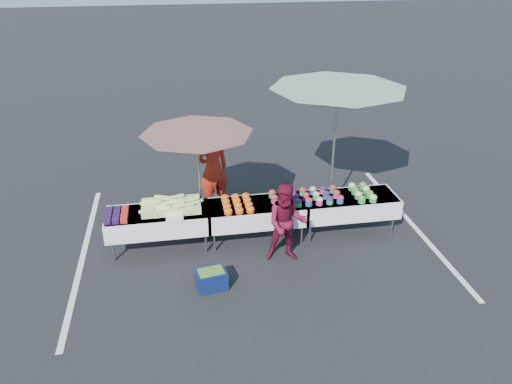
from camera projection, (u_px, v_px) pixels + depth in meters
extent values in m
plane|color=black|center=(256.00, 238.00, 9.58)|extent=(80.00, 80.00, 0.00)
cube|color=silver|center=(83.00, 254.00, 9.09)|extent=(0.10, 5.00, 0.00)
cube|color=silver|center=(412.00, 224.00, 10.06)|extent=(0.10, 5.00, 0.00)
cube|color=white|center=(158.00, 213.00, 8.98)|extent=(1.80, 0.75, 0.04)
cube|color=white|center=(158.00, 221.00, 9.05)|extent=(1.86, 0.81, 0.36)
cylinder|color=slate|center=(113.00, 251.00, 8.83)|extent=(0.04, 0.04, 0.39)
cylinder|color=slate|center=(116.00, 234.00, 9.35)|extent=(0.04, 0.04, 0.39)
cylinder|color=slate|center=(206.00, 243.00, 9.08)|extent=(0.04, 0.04, 0.39)
cylinder|color=slate|center=(203.00, 226.00, 9.60)|extent=(0.04, 0.04, 0.39)
cube|color=white|center=(256.00, 205.00, 9.25)|extent=(1.80, 0.75, 0.04)
cube|color=white|center=(256.00, 212.00, 9.32)|extent=(1.86, 0.81, 0.36)
cylinder|color=slate|center=(215.00, 242.00, 9.11)|extent=(0.04, 0.04, 0.39)
cylinder|color=slate|center=(212.00, 226.00, 9.63)|extent=(0.04, 0.04, 0.39)
cylinder|color=slate|center=(302.00, 234.00, 9.36)|extent=(0.04, 0.04, 0.39)
cylinder|color=slate|center=(294.00, 218.00, 9.87)|extent=(0.04, 0.04, 0.39)
cube|color=white|center=(349.00, 197.00, 9.52)|extent=(1.80, 0.75, 0.04)
cube|color=white|center=(348.00, 205.00, 9.59)|extent=(1.86, 0.81, 0.36)
cylinder|color=slate|center=(310.00, 233.00, 9.38)|extent=(0.04, 0.04, 0.39)
cylinder|color=slate|center=(302.00, 218.00, 9.90)|extent=(0.04, 0.04, 0.39)
cylinder|color=slate|center=(392.00, 226.00, 9.63)|extent=(0.04, 0.04, 0.39)
cylinder|color=slate|center=(380.00, 211.00, 10.15)|extent=(0.04, 0.04, 0.39)
cube|color=black|center=(107.00, 222.00, 8.58)|extent=(0.12, 0.12, 0.08)
cube|color=black|center=(108.00, 218.00, 8.71)|extent=(0.12, 0.12, 0.08)
cube|color=black|center=(109.00, 214.00, 8.83)|extent=(0.12, 0.12, 0.08)
cube|color=black|center=(109.00, 210.00, 8.95)|extent=(0.12, 0.12, 0.08)
cube|color=black|center=(116.00, 221.00, 8.61)|extent=(0.12, 0.12, 0.08)
cube|color=black|center=(116.00, 217.00, 8.73)|extent=(0.12, 0.12, 0.08)
cube|color=black|center=(117.00, 213.00, 8.85)|extent=(0.12, 0.12, 0.08)
cube|color=black|center=(117.00, 209.00, 8.97)|extent=(0.12, 0.12, 0.08)
cube|color=#A21F11|center=(124.00, 220.00, 8.63)|extent=(0.12, 0.12, 0.08)
cube|color=#A21F11|center=(124.00, 216.00, 8.75)|extent=(0.12, 0.12, 0.08)
cube|color=#A21F11|center=(125.00, 212.00, 8.87)|extent=(0.12, 0.12, 0.08)
cube|color=#A21F11|center=(125.00, 209.00, 9.00)|extent=(0.12, 0.12, 0.08)
cube|color=#B2E374|center=(171.00, 206.00, 9.02)|extent=(1.05, 0.55, 0.14)
cylinder|color=#B2E374|center=(188.00, 199.00, 9.18)|extent=(0.27, 0.09, 0.10)
cylinder|color=#B2E374|center=(149.00, 202.00, 8.95)|extent=(0.27, 0.14, 0.07)
cylinder|color=#B2E374|center=(177.00, 201.00, 8.87)|extent=(0.27, 0.14, 0.09)
cylinder|color=#B2E374|center=(147.00, 205.00, 8.96)|extent=(0.27, 0.15, 0.10)
cylinder|color=#B2E374|center=(161.00, 204.00, 8.90)|extent=(0.27, 0.15, 0.08)
cylinder|color=#B2E374|center=(169.00, 199.00, 8.99)|extent=(0.27, 0.10, 0.10)
cylinder|color=#B2E374|center=(169.00, 203.00, 8.88)|extent=(0.27, 0.07, 0.08)
cylinder|color=#B2E374|center=(164.00, 208.00, 8.80)|extent=(0.27, 0.14, 0.09)
cylinder|color=#B2E374|center=(162.00, 197.00, 9.12)|extent=(0.27, 0.12, 0.08)
cylinder|color=#B2E374|center=(196.00, 199.00, 9.15)|extent=(0.27, 0.16, 0.08)
cylinder|color=#B2E374|center=(153.00, 204.00, 8.89)|extent=(0.27, 0.11, 0.07)
cylinder|color=#B2E374|center=(166.00, 211.00, 8.78)|extent=(0.27, 0.10, 0.07)
cylinder|color=#B2E374|center=(177.00, 197.00, 9.11)|extent=(0.27, 0.12, 0.08)
cylinder|color=#B2E374|center=(146.00, 210.00, 8.72)|extent=(0.27, 0.15, 0.08)
cylinder|color=#B2E374|center=(151.00, 201.00, 8.94)|extent=(0.27, 0.10, 0.08)
cylinder|color=#B2E374|center=(183.00, 203.00, 8.97)|extent=(0.27, 0.16, 0.10)
cylinder|color=#B2E374|center=(155.00, 202.00, 8.85)|extent=(0.27, 0.12, 0.09)
cylinder|color=#B2E374|center=(186.00, 205.00, 8.80)|extent=(0.27, 0.09, 0.07)
cylinder|color=#B2E374|center=(190.00, 207.00, 8.86)|extent=(0.27, 0.10, 0.09)
cylinder|color=#B2E374|center=(185.00, 206.00, 8.91)|extent=(0.27, 0.12, 0.09)
cylinder|color=#B2E374|center=(176.00, 198.00, 9.22)|extent=(0.27, 0.10, 0.08)
cylinder|color=#B2E374|center=(192.00, 200.00, 9.01)|extent=(0.27, 0.14, 0.10)
cylinder|color=#B2E374|center=(188.00, 198.00, 9.23)|extent=(0.27, 0.12, 0.07)
cube|color=white|center=(175.00, 218.00, 8.74)|extent=(0.30, 0.25, 0.05)
cylinder|color=red|center=(228.00, 213.00, 8.90)|extent=(0.15, 0.15, 0.05)
ellipsoid|color=#C16D0B|center=(228.00, 211.00, 8.88)|extent=(0.15, 0.15, 0.08)
cylinder|color=red|center=(227.00, 208.00, 9.06)|extent=(0.15, 0.15, 0.05)
ellipsoid|color=#C16D0B|center=(227.00, 206.00, 9.04)|extent=(0.15, 0.15, 0.08)
cylinder|color=red|center=(226.00, 203.00, 9.22)|extent=(0.15, 0.15, 0.05)
ellipsoid|color=#C16D0B|center=(226.00, 201.00, 9.20)|extent=(0.15, 0.15, 0.08)
cylinder|color=red|center=(225.00, 199.00, 9.37)|extent=(0.15, 0.15, 0.05)
ellipsoid|color=#C16D0B|center=(225.00, 197.00, 9.36)|extent=(0.15, 0.15, 0.08)
cylinder|color=red|center=(239.00, 212.00, 8.93)|extent=(0.15, 0.15, 0.05)
ellipsoid|color=#C16D0B|center=(239.00, 210.00, 8.91)|extent=(0.15, 0.15, 0.08)
cylinder|color=red|center=(238.00, 207.00, 9.09)|extent=(0.15, 0.15, 0.05)
ellipsoid|color=#C16D0B|center=(238.00, 205.00, 9.07)|extent=(0.15, 0.15, 0.08)
cylinder|color=red|center=(237.00, 202.00, 9.25)|extent=(0.15, 0.15, 0.05)
ellipsoid|color=#C16D0B|center=(237.00, 200.00, 9.23)|extent=(0.15, 0.15, 0.08)
cylinder|color=red|center=(235.00, 198.00, 9.41)|extent=(0.15, 0.15, 0.05)
ellipsoid|color=#C16D0B|center=(235.00, 196.00, 9.39)|extent=(0.15, 0.15, 0.08)
cylinder|color=red|center=(250.00, 211.00, 8.96)|extent=(0.15, 0.15, 0.05)
ellipsoid|color=#C16D0B|center=(250.00, 209.00, 8.94)|extent=(0.15, 0.15, 0.08)
cylinder|color=red|center=(249.00, 206.00, 9.12)|extent=(0.15, 0.15, 0.05)
ellipsoid|color=#C16D0B|center=(249.00, 204.00, 9.10)|extent=(0.15, 0.15, 0.08)
cylinder|color=red|center=(247.00, 201.00, 9.28)|extent=(0.15, 0.15, 0.05)
ellipsoid|color=#C16D0B|center=(247.00, 200.00, 9.26)|extent=(0.15, 0.15, 0.08)
cylinder|color=red|center=(246.00, 197.00, 9.44)|extent=(0.15, 0.15, 0.05)
ellipsoid|color=#C16D0B|center=(246.00, 195.00, 9.42)|extent=(0.15, 0.15, 0.08)
cylinder|color=#22409F|center=(277.00, 206.00, 9.08)|extent=(0.13, 0.13, 0.10)
ellipsoid|color=maroon|center=(277.00, 203.00, 9.05)|extent=(0.14, 0.14, 0.10)
cylinder|color=#C2297F|center=(275.00, 200.00, 9.27)|extent=(0.13, 0.13, 0.10)
ellipsoid|color=maroon|center=(275.00, 197.00, 9.24)|extent=(0.14, 0.14, 0.10)
cylinder|color=#21874D|center=(272.00, 195.00, 9.46)|extent=(0.13, 0.13, 0.10)
ellipsoid|color=maroon|center=(272.00, 192.00, 9.44)|extent=(0.14, 0.14, 0.10)
cylinder|color=#C2297F|center=(288.00, 205.00, 9.11)|extent=(0.13, 0.13, 0.10)
ellipsoid|color=tan|center=(288.00, 202.00, 9.08)|extent=(0.14, 0.14, 0.10)
cylinder|color=#21874D|center=(285.00, 199.00, 9.30)|extent=(0.13, 0.13, 0.10)
ellipsoid|color=tan|center=(285.00, 196.00, 9.27)|extent=(0.14, 0.14, 0.10)
cylinder|color=#22409F|center=(282.00, 194.00, 9.49)|extent=(0.13, 0.13, 0.10)
ellipsoid|color=tan|center=(283.00, 191.00, 9.47)|extent=(0.14, 0.14, 0.10)
cylinder|color=#21874D|center=(298.00, 204.00, 9.14)|extent=(0.13, 0.13, 0.10)
ellipsoid|color=#2C1433|center=(298.00, 201.00, 9.11)|extent=(0.14, 0.14, 0.10)
cylinder|color=#22409F|center=(295.00, 198.00, 9.33)|extent=(0.13, 0.13, 0.10)
ellipsoid|color=#2C1433|center=(296.00, 196.00, 9.30)|extent=(0.14, 0.14, 0.10)
cylinder|color=#C2297F|center=(293.00, 193.00, 9.53)|extent=(0.13, 0.13, 0.10)
ellipsoid|color=#2C1433|center=(293.00, 190.00, 9.50)|extent=(0.14, 0.14, 0.10)
cylinder|color=#22409F|center=(309.00, 203.00, 9.17)|extent=(0.13, 0.13, 0.10)
ellipsoid|color=maroon|center=(309.00, 200.00, 9.14)|extent=(0.14, 0.14, 0.10)
cylinder|color=#C2297F|center=(306.00, 198.00, 9.36)|extent=(0.13, 0.13, 0.10)
ellipsoid|color=maroon|center=(306.00, 195.00, 9.33)|extent=(0.14, 0.14, 0.10)
cylinder|color=#21874D|center=(303.00, 192.00, 9.56)|extent=(0.13, 0.13, 0.10)
ellipsoid|color=maroon|center=(303.00, 190.00, 9.53)|extent=(0.14, 0.14, 0.10)
cylinder|color=#C2297F|center=(319.00, 202.00, 9.20)|extent=(0.13, 0.13, 0.10)
ellipsoid|color=tan|center=(320.00, 199.00, 9.17)|extent=(0.14, 0.14, 0.10)
cylinder|color=#21874D|center=(316.00, 197.00, 9.39)|extent=(0.13, 0.13, 0.10)
ellipsoid|color=tan|center=(316.00, 194.00, 9.37)|extent=(0.14, 0.14, 0.10)
cylinder|color=#22409F|center=(313.00, 192.00, 9.59)|extent=(0.13, 0.13, 0.10)
ellipsoid|color=tan|center=(313.00, 189.00, 9.56)|extent=(0.14, 0.14, 0.10)
cylinder|color=#21874D|center=(330.00, 201.00, 9.23)|extent=(0.13, 0.13, 0.10)
ellipsoid|color=#2C1433|center=(330.00, 198.00, 9.20)|extent=(0.14, 0.14, 0.10)
cylinder|color=#22409F|center=(326.00, 196.00, 9.42)|extent=(0.13, 0.13, 0.10)
ellipsoid|color=#2C1433|center=(326.00, 193.00, 9.40)|extent=(0.14, 0.14, 0.10)
cylinder|color=#C2297F|center=(323.00, 191.00, 9.62)|extent=(0.13, 0.13, 0.10)
ellipsoid|color=#2C1433|center=(323.00, 188.00, 9.59)|extent=(0.14, 0.14, 0.10)
cylinder|color=#22409F|center=(340.00, 200.00, 9.26)|extent=(0.13, 0.13, 0.10)
ellipsoid|color=maroon|center=(340.00, 198.00, 9.23)|extent=(0.14, 0.14, 0.10)
cylinder|color=#C2297F|center=(336.00, 195.00, 9.45)|extent=(0.13, 0.13, 0.10)
ellipsoid|color=maroon|center=(337.00, 192.00, 9.43)|extent=(0.14, 0.14, 0.10)
cylinder|color=#21874D|center=(333.00, 190.00, 9.65)|extent=(0.13, 0.13, 0.10)
ellipsoid|color=maroon|center=(333.00, 187.00, 9.62)|extent=(0.14, 0.14, 0.10)
cylinder|color=#21874D|center=(362.00, 201.00, 9.27)|extent=(0.14, 0.14, 0.08)
ellipsoid|color=#3C6D1D|center=(362.00, 198.00, 9.25)|extent=(0.14, 0.14, 0.11)
cylinder|color=#21874D|center=(358.00, 196.00, 9.43)|extent=(0.14, 0.14, 0.08)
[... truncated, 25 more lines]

